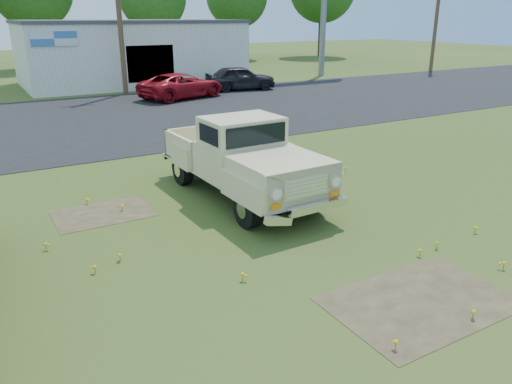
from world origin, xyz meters
TOP-DOWN VIEW (x-y plane):
  - ground at (0.00, 0.00)m, footprint 140.00×140.00m
  - asphalt_lot at (0.00, 15.00)m, footprint 90.00×14.00m
  - dirt_patch_a at (1.50, -3.00)m, footprint 3.00×2.00m
  - dirt_patch_b at (-2.00, 3.50)m, footprint 2.20×1.60m
  - commercial_building at (6.00, 26.99)m, footprint 14.20×8.20m
  - utility_pole_mid at (4.00, 22.00)m, footprint 1.60×0.30m
  - utility_pole_east at (30.00, 22.00)m, footprint 1.60×0.30m
  - vintage_pickup_truck at (1.40, 2.86)m, footprint 2.36×5.78m
  - red_pickup at (6.30, 18.83)m, footprint 5.44×3.63m
  - dark_sedan at (10.69, 20.06)m, footprint 4.60×2.55m

SIDE VIEW (x-z plane):
  - ground at x=0.00m, z-range 0.00..0.00m
  - asphalt_lot at x=0.00m, z-range -0.01..0.01m
  - dirt_patch_a at x=1.50m, z-range -0.01..0.01m
  - dirt_patch_b at x=-2.00m, z-range -0.01..0.01m
  - red_pickup at x=6.30m, z-range 0.00..1.39m
  - dark_sedan at x=10.69m, z-range 0.00..1.48m
  - vintage_pickup_truck at x=1.40m, z-range 0.00..2.08m
  - commercial_building at x=6.00m, z-range 0.03..4.18m
  - utility_pole_mid at x=4.00m, z-range 0.10..9.10m
  - utility_pole_east at x=30.00m, z-range 0.10..9.10m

